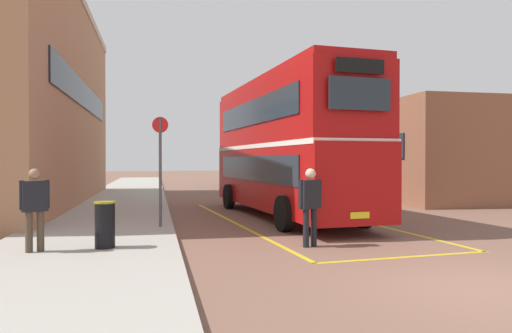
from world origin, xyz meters
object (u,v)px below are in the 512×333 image
at_px(double_decker_bus, 285,145).
at_px(pedestrian_waiting_near, 35,204).
at_px(bus_stop_sign, 160,161).
at_px(single_deck_bus, 260,165).
at_px(litter_bin, 105,225).
at_px(pedestrian_boarding, 310,201).

distance_m(double_decker_bus, pedestrian_waiting_near, 9.04).
bearing_deg(bus_stop_sign, pedestrian_waiting_near, -128.15).
height_order(single_deck_bus, bus_stop_sign, bus_stop_sign).
xyz_separation_m(double_decker_bus, single_deck_bus, (3.24, 18.53, -0.87)).
xyz_separation_m(double_decker_bus, bus_stop_sign, (-4.30, -2.59, -0.57)).
bearing_deg(double_decker_bus, litter_bin, -134.25).
relative_size(single_deck_bus, bus_stop_sign, 3.06).
bearing_deg(bus_stop_sign, single_deck_bus, 70.36).
distance_m(pedestrian_waiting_near, bus_stop_sign, 4.14).
xyz_separation_m(double_decker_bus, pedestrian_waiting_near, (-6.81, -5.78, -1.41)).
relative_size(double_decker_bus, pedestrian_waiting_near, 6.30).
relative_size(double_decker_bus, bus_stop_sign, 3.48).
bearing_deg(single_deck_bus, pedestrian_waiting_near, -112.45).
xyz_separation_m(double_decker_bus, pedestrian_boarding, (-0.99, -5.66, -1.46)).
distance_m(double_decker_bus, pedestrian_boarding, 5.93).
distance_m(single_deck_bus, bus_stop_sign, 22.43).
xyz_separation_m(single_deck_bus, pedestrian_waiting_near, (-10.04, -24.31, -0.53)).
bearing_deg(pedestrian_waiting_near, double_decker_bus, 40.36).
distance_m(double_decker_bus, single_deck_bus, 18.83).
relative_size(litter_bin, bus_stop_sign, 0.32).
height_order(double_decker_bus, litter_bin, double_decker_bus).
bearing_deg(pedestrian_waiting_near, litter_bin, 6.93).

